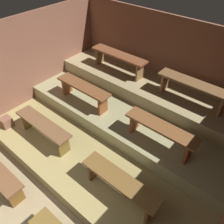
# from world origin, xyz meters

# --- Properties ---
(ground) EXTENTS (5.82, 5.54, 0.08)m
(ground) POSITION_xyz_m (0.00, 2.37, -0.04)
(ground) COLOR #9B8761
(wall_back) EXTENTS (5.82, 0.06, 2.42)m
(wall_back) POSITION_xyz_m (0.00, 4.77, 1.21)
(wall_back) COLOR brown
(wall_back) RESTS_ON ground
(wall_left) EXTENTS (0.06, 5.54, 2.42)m
(wall_left) POSITION_xyz_m (-2.54, 2.37, 1.21)
(wall_left) COLOR brown
(wall_left) RESTS_ON ground
(platform_lower) EXTENTS (5.02, 3.67, 0.32)m
(platform_lower) POSITION_xyz_m (0.00, 2.90, 0.16)
(platform_lower) COLOR #A19058
(platform_lower) RESTS_ON ground
(platform_middle) EXTENTS (5.02, 2.23, 0.32)m
(platform_middle) POSITION_xyz_m (0.00, 3.62, 0.48)
(platform_middle) COLOR #989368
(platform_middle) RESTS_ON platform_lower
(platform_upper) EXTENTS (5.02, 1.13, 0.32)m
(platform_upper) POSITION_xyz_m (0.00, 4.18, 0.79)
(platform_upper) COLOR tan
(platform_upper) RESTS_ON platform_middle
(bench_lower_left) EXTENTS (1.45, 0.33, 0.48)m
(bench_lower_left) POSITION_xyz_m (-1.02, 1.74, 0.69)
(bench_lower_left) COLOR brown
(bench_lower_left) RESTS_ON platform_lower
(bench_lower_right) EXTENTS (1.45, 0.33, 0.48)m
(bench_lower_right) POSITION_xyz_m (1.02, 1.74, 0.69)
(bench_lower_right) COLOR brown
(bench_lower_right) RESTS_ON platform_lower
(bench_middle_left) EXTENTS (1.42, 0.33, 0.48)m
(bench_middle_left) POSITION_xyz_m (-1.02, 2.92, 1.01)
(bench_middle_left) COLOR brown
(bench_middle_left) RESTS_ON platform_middle
(bench_middle_right) EXTENTS (1.42, 0.33, 0.48)m
(bench_middle_right) POSITION_xyz_m (1.02, 2.92, 1.01)
(bench_middle_right) COLOR brown
(bench_middle_right) RESTS_ON platform_middle
(bench_upper_left) EXTENTS (1.54, 0.33, 0.48)m
(bench_upper_left) POSITION_xyz_m (-1.00, 4.15, 1.33)
(bench_upper_left) COLOR brown
(bench_upper_left) RESTS_ON platform_upper
(bench_upper_right) EXTENTS (1.54, 0.33, 0.48)m
(bench_upper_right) POSITION_xyz_m (1.00, 4.15, 1.33)
(bench_upper_right) COLOR brown
(bench_upper_right) RESTS_ON platform_upper
(wooden_crate_lower) EXTENTS (0.23, 0.23, 0.23)m
(wooden_crate_lower) POSITION_xyz_m (-2.05, 1.42, 0.43)
(wooden_crate_lower) COLOR brown
(wooden_crate_lower) RESTS_ON platform_lower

